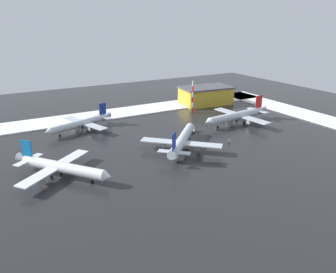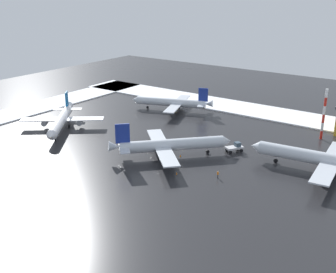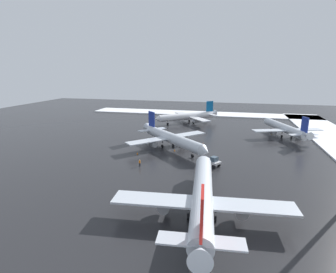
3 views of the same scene
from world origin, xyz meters
TOP-DOWN VIEW (x-y plane):
  - ground_plane at (0.00, 0.00)m, footprint 240.00×240.00m
  - snow_bank_right at (67.00, 0.00)m, footprint 14.00×116.00m
  - airplane_far_rear at (2.46, 1.04)m, footprint 24.42×25.23m
  - airplane_distant_tail at (-31.77, -11.87)m, footprint 33.51×27.85m
  - airplane_foreground_jet at (41.27, 2.60)m, footprint 22.76×25.29m
  - airplane_parked_starboard at (25.98, -34.02)m, footprint 28.08×23.71m
  - pushback_tug at (-9.60, -11.70)m, footprint 4.39×5.05m
  - ground_crew_beside_wing at (6.47, -3.24)m, footprint 0.36×0.36m
  - ground_crew_mid_apron at (-13.88, 5.09)m, footprint 0.36×0.36m
  - traffic_cone_near_nose at (0.07, -0.49)m, footprint 0.36×0.36m
  - traffic_cone_mid_line at (9.06, -7.53)m, footprint 0.36×0.36m
  - traffic_cone_wingtip_side at (-5.18, 8.89)m, footprint 0.36×0.36m

SIDE VIEW (x-z plane):
  - ground_plane at x=0.00m, z-range 0.00..0.00m
  - snow_bank_right at x=67.00m, z-range 0.00..0.43m
  - traffic_cone_near_nose at x=0.07m, z-range 0.00..0.55m
  - traffic_cone_mid_line at x=9.06m, z-range 0.00..0.55m
  - traffic_cone_wingtip_side at x=-5.18m, z-range 0.00..0.55m
  - ground_crew_beside_wing at x=6.47m, z-range 0.12..1.83m
  - ground_crew_mid_apron at x=-13.88m, z-range 0.12..1.83m
  - pushback_tug at x=-9.60m, z-range 0.03..2.53m
  - airplane_parked_starboard at x=25.98m, z-range -1.46..7.16m
  - airplane_foreground_jet at x=41.27m, z-range -1.52..7.47m
  - airplane_far_rear at x=2.46m, z-range -1.60..7.83m
  - airplane_distant_tail at x=-31.77m, z-range -1.69..8.26m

